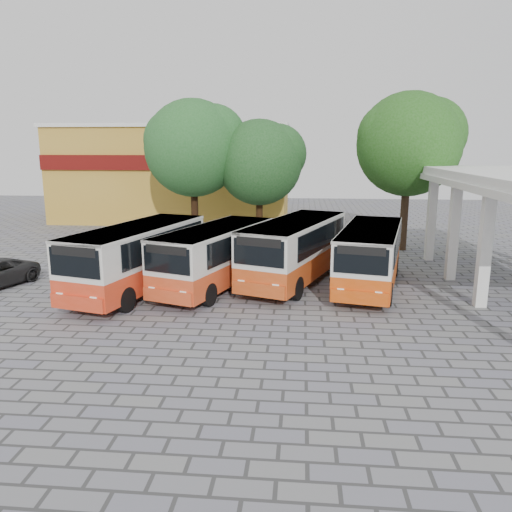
# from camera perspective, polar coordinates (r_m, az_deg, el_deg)

# --- Properties ---
(ground) EXTENTS (90.00, 90.00, 0.00)m
(ground) POSITION_cam_1_polar(r_m,az_deg,el_deg) (19.87, 3.84, -6.72)
(ground) COLOR slate
(ground) RESTS_ON ground
(shophouse_block) EXTENTS (20.40, 10.40, 8.30)m
(shophouse_block) POSITION_cam_1_polar(r_m,az_deg,el_deg) (46.24, -9.15, 9.40)
(shophouse_block) COLOR #AF8329
(shophouse_block) RESTS_ON ground
(bus_far_left) EXTENTS (4.59, 8.84, 3.02)m
(bus_far_left) POSITION_cam_1_polar(r_m,az_deg,el_deg) (23.10, -13.35, 0.20)
(bus_far_left) COLOR red
(bus_far_left) RESTS_ON ground
(bus_centre_left) EXTENTS (4.87, 8.46, 2.86)m
(bus_centre_left) POSITION_cam_1_polar(r_m,az_deg,el_deg) (23.19, -4.63, 0.32)
(bus_centre_left) COLOR #C74019
(bus_centre_left) RESTS_ON ground
(bus_centre_right) EXTENTS (5.26, 8.96, 3.03)m
(bus_centre_right) POSITION_cam_1_polar(r_m,az_deg,el_deg) (24.14, 4.50, 1.04)
(bus_centre_right) COLOR #BB4112
(bus_centre_right) RESTS_ON ground
(bus_far_right) EXTENTS (4.09, 8.32, 2.85)m
(bus_far_right) POSITION_cam_1_polar(r_m,az_deg,el_deg) (23.74, 12.92, 0.31)
(bus_far_right) COLOR #C44108
(bus_far_right) RESTS_ON ground
(tree_left) EXTENTS (6.97, 6.64, 9.68)m
(tree_left) POSITION_cam_1_polar(r_m,az_deg,el_deg) (35.21, -7.06, 12.48)
(tree_left) COLOR black
(tree_left) RESTS_ON ground
(tree_middle) EXTENTS (6.12, 5.83, 8.32)m
(tree_middle) POSITION_cam_1_polar(r_m,az_deg,el_deg) (34.69, 0.52, 10.95)
(tree_middle) COLOR black
(tree_middle) RESTS_ON ground
(tree_right) EXTENTS (6.69, 6.37, 9.80)m
(tree_right) POSITION_cam_1_polar(r_m,az_deg,el_deg) (32.79, 17.21, 12.46)
(tree_right) COLOR #3E2B1C
(tree_right) RESTS_ON ground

